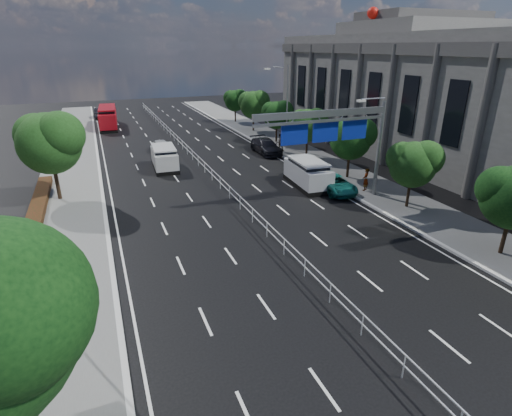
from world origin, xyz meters
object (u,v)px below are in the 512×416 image
toilet_sign (53,289)px  overhead_gantry (336,127)px  near_car_dark (101,113)px  pedestrian_b (280,143)px  pedestrian_a (366,179)px  red_bus (108,117)px  silver_minivan (308,173)px  parked_car_teal (335,184)px  parked_car_dark (266,146)px  white_minivan (164,158)px  near_car_silver (160,145)px

toilet_sign → overhead_gantry: (17.69, 10.05, 2.66)m
near_car_dark → pedestrian_b: bearing=124.6°
near_car_dark → pedestrian_a: size_ratio=2.71×
pedestrian_a → pedestrian_b: size_ratio=0.93×
red_bus → silver_minivan: red_bus is taller
toilet_sign → red_bus: (4.04, 47.52, -1.44)m
overhead_gantry → parked_car_teal: bearing=51.3°
parked_car_dark → pedestrian_b: pedestrian_b is taller
toilet_sign → parked_car_teal: toilet_sign is taller
white_minivan → parked_car_dark: white_minivan is taller
toilet_sign → near_car_dark: 56.82m
overhead_gantry → white_minivan: overhead_gantry is taller
red_bus → pedestrian_a: size_ratio=5.46×
near_car_silver → pedestrian_a: 23.27m
toilet_sign → pedestrian_b: bearing=50.7°
toilet_sign → red_bus: 47.72m
near_car_silver → near_car_dark: (-5.16, 26.35, 0.10)m
red_bus → silver_minivan: 36.28m
parked_car_teal → parked_car_dark: (-0.22, 13.40, 0.11)m
red_bus → parked_car_dark: 26.73m
toilet_sign → near_car_dark: size_ratio=0.90×
overhead_gantry → near_car_silver: 22.80m
near_car_silver → silver_minivan: size_ratio=0.76×
toilet_sign → near_car_silver: (8.51, 30.34, -2.24)m
red_bus → parked_car_teal: size_ratio=2.07×
overhead_gantry → silver_minivan: (0.21, 3.95, -4.52)m
pedestrian_b → parked_car_dark: bearing=0.0°
overhead_gantry → parked_car_dark: (1.34, 15.35, -4.84)m
white_minivan → pedestrian_a: 18.54m
near_car_dark → overhead_gantry: bearing=113.1°
overhead_gantry → parked_car_dark: 16.15m
parked_car_teal → pedestrian_a: (2.19, -1.00, 0.38)m
parked_car_dark → pedestrian_b: size_ratio=2.75×
parked_car_teal → near_car_silver: bearing=124.0°
overhead_gantry → near_car_silver: size_ratio=2.49×
pedestrian_a → white_minivan: bearing=-76.5°
parked_car_teal → pedestrian_a: size_ratio=2.63×
pedestrian_b → parked_car_teal: bearing=95.9°
near_car_dark → white_minivan: bearing=103.7°
white_minivan → near_car_silver: size_ratio=1.21×
parked_car_dark → silver_minivan: bearing=-95.1°
toilet_sign → parked_car_dark: size_ratio=0.82×
white_minivan → silver_minivan: size_ratio=0.92×
near_car_silver → pedestrian_a: (12.94, -19.34, 0.33)m
red_bus → pedestrian_b: (16.51, -22.43, -0.40)m
near_car_silver → toilet_sign: bearing=74.2°
overhead_gantry → pedestrian_a: bearing=14.1°
silver_minivan → red_bus: bearing=116.3°
white_minivan → parked_car_teal: size_ratio=1.06×
silver_minivan → pedestrian_b: 11.40m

